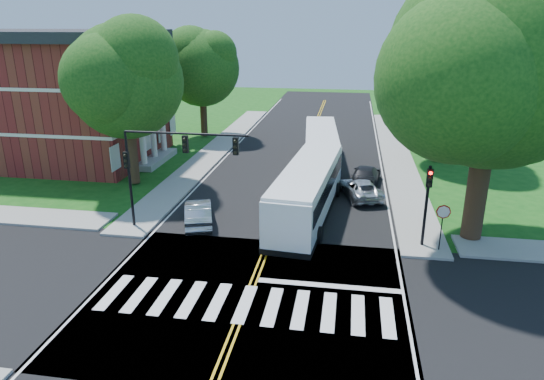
% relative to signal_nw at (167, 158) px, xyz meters
% --- Properties ---
extents(ground, '(140.00, 140.00, 0.00)m').
position_rel_signal_nw_xyz_m(ground, '(5.86, -6.43, -4.38)').
color(ground, '#134C13').
rests_on(ground, ground).
extents(road, '(14.00, 96.00, 0.01)m').
position_rel_signal_nw_xyz_m(road, '(5.86, 11.57, -4.37)').
color(road, black).
rests_on(road, ground).
extents(cross_road, '(60.00, 12.00, 0.01)m').
position_rel_signal_nw_xyz_m(cross_road, '(5.86, -6.43, -4.37)').
color(cross_road, black).
rests_on(cross_road, ground).
extents(center_line, '(0.36, 70.00, 0.01)m').
position_rel_signal_nw_xyz_m(center_line, '(5.86, 15.57, -4.36)').
color(center_line, gold).
rests_on(center_line, road).
extents(edge_line_w, '(0.12, 70.00, 0.01)m').
position_rel_signal_nw_xyz_m(edge_line_w, '(-0.94, 15.57, -4.36)').
color(edge_line_w, silver).
rests_on(edge_line_w, road).
extents(edge_line_e, '(0.12, 70.00, 0.01)m').
position_rel_signal_nw_xyz_m(edge_line_e, '(12.66, 15.57, -4.36)').
color(edge_line_e, silver).
rests_on(edge_line_e, road).
extents(crosswalk, '(12.60, 3.00, 0.01)m').
position_rel_signal_nw_xyz_m(crosswalk, '(5.86, -6.93, -4.36)').
color(crosswalk, silver).
rests_on(crosswalk, road).
extents(stop_bar, '(6.60, 0.40, 0.01)m').
position_rel_signal_nw_xyz_m(stop_bar, '(9.36, -4.83, -4.36)').
color(stop_bar, silver).
rests_on(stop_bar, road).
extents(sidewalk_nw, '(2.60, 40.00, 0.15)m').
position_rel_signal_nw_xyz_m(sidewalk_nw, '(-2.44, 18.57, -4.30)').
color(sidewalk_nw, gray).
rests_on(sidewalk_nw, ground).
extents(sidewalk_ne, '(2.60, 40.00, 0.15)m').
position_rel_signal_nw_xyz_m(sidewalk_ne, '(14.16, 18.57, -4.30)').
color(sidewalk_ne, gray).
rests_on(sidewalk_ne, ground).
extents(tree_ne_big, '(10.80, 10.80, 14.91)m').
position_rel_signal_nw_xyz_m(tree_ne_big, '(16.86, 1.57, 5.24)').
color(tree_ne_big, '#311A13').
rests_on(tree_ne_big, ground).
extents(tree_west_near, '(8.00, 8.00, 11.40)m').
position_rel_signal_nw_xyz_m(tree_west_near, '(-5.64, 7.57, 3.15)').
color(tree_west_near, '#311A13').
rests_on(tree_west_near, ground).
extents(tree_west_far, '(7.60, 7.60, 10.67)m').
position_rel_signal_nw_xyz_m(tree_west_far, '(-5.14, 23.57, 2.62)').
color(tree_west_far, '#311A13').
rests_on(tree_west_far, ground).
extents(tree_east_mid, '(8.40, 8.40, 11.93)m').
position_rel_signal_nw_xyz_m(tree_east_mid, '(17.36, 17.57, 3.48)').
color(tree_east_mid, '#311A13').
rests_on(tree_east_mid, ground).
extents(tree_east_far, '(7.20, 7.20, 10.34)m').
position_rel_signal_nw_xyz_m(tree_east_far, '(18.36, 33.57, 2.48)').
color(tree_east_far, '#311A13').
rests_on(tree_east_far, ground).
extents(brick_building, '(20.00, 13.00, 10.80)m').
position_rel_signal_nw_xyz_m(brick_building, '(-16.10, 13.57, 1.04)').
color(brick_building, maroon).
rests_on(brick_building, ground).
extents(signal_nw, '(7.15, 0.46, 5.66)m').
position_rel_signal_nw_xyz_m(signal_nw, '(0.00, 0.00, 0.00)').
color(signal_nw, black).
rests_on(signal_nw, ground).
extents(signal_ne, '(0.30, 0.46, 4.40)m').
position_rel_signal_nw_xyz_m(signal_ne, '(14.06, 0.01, -1.41)').
color(signal_ne, black).
rests_on(signal_ne, ground).
extents(stop_sign, '(0.76, 0.08, 2.53)m').
position_rel_signal_nw_xyz_m(stop_sign, '(14.86, -0.45, -2.35)').
color(stop_sign, black).
rests_on(stop_sign, ground).
extents(bus_lead, '(3.82, 12.56, 3.20)m').
position_rel_signal_nw_xyz_m(bus_lead, '(7.55, 3.42, -2.68)').
color(bus_lead, white).
rests_on(bus_lead, road).
extents(bus_follow, '(3.65, 12.07, 3.07)m').
position_rel_signal_nw_xyz_m(bus_follow, '(7.61, 14.80, -2.74)').
color(bus_follow, white).
rests_on(bus_follow, road).
extents(hatchback, '(2.79, 4.62, 1.44)m').
position_rel_signal_nw_xyz_m(hatchback, '(1.29, 1.07, -3.65)').
color(hatchback, '#A5A8AC').
rests_on(hatchback, road).
extents(suv, '(3.45, 5.06, 1.29)m').
position_rel_signal_nw_xyz_m(suv, '(10.84, 7.42, -3.72)').
color(suv, silver).
rests_on(suv, road).
extents(dark_sedan, '(2.51, 4.90, 1.36)m').
position_rel_signal_nw_xyz_m(dark_sedan, '(11.25, 10.52, -3.69)').
color(dark_sedan, black).
rests_on(dark_sedan, road).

